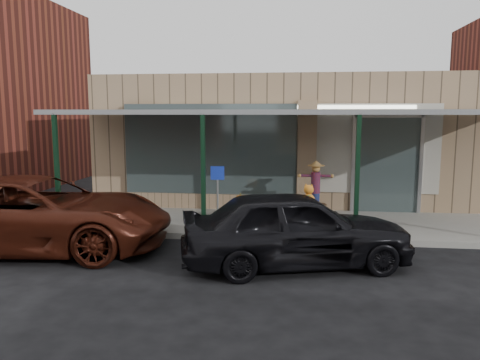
# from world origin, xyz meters

# --- Properties ---
(ground) EXTENTS (120.00, 120.00, 0.00)m
(ground) POSITION_xyz_m (0.00, 0.00, 0.00)
(ground) COLOR black
(ground) RESTS_ON ground
(sidewalk) EXTENTS (40.00, 3.20, 0.15)m
(sidewalk) POSITION_xyz_m (0.00, 3.60, 0.07)
(sidewalk) COLOR gray
(sidewalk) RESTS_ON ground
(storefront) EXTENTS (12.00, 6.25, 4.20)m
(storefront) POSITION_xyz_m (-0.00, 8.16, 2.09)
(storefront) COLOR #907458
(storefront) RESTS_ON ground
(awning) EXTENTS (12.00, 3.00, 3.04)m
(awning) POSITION_xyz_m (0.00, 3.56, 3.01)
(awning) COLOR slate
(awning) RESTS_ON ground
(block_buildings_near) EXTENTS (61.00, 8.00, 8.00)m
(block_buildings_near) POSITION_xyz_m (2.01, 9.20, 3.77)
(block_buildings_near) COLOR maroon
(block_buildings_near) RESTS_ON ground
(barrel_scarecrow) EXTENTS (0.98, 0.71, 1.61)m
(barrel_scarecrow) POSITION_xyz_m (0.93, 3.95, 0.69)
(barrel_scarecrow) COLOR #47351C
(barrel_scarecrow) RESTS_ON sidewalk
(barrel_pumpkin) EXTENTS (0.85, 0.85, 0.77)m
(barrel_pumpkin) POSITION_xyz_m (-1.06, 3.42, 0.42)
(barrel_pumpkin) COLOR #47351C
(barrel_pumpkin) RESTS_ON sidewalk
(handicap_sign) EXTENTS (0.33, 0.04, 1.60)m
(handicap_sign) POSITION_xyz_m (-1.50, 2.40, 1.18)
(handicap_sign) COLOR gray
(handicap_sign) RESTS_ON sidewalk
(parked_sedan) EXTENTS (4.82, 2.91, 1.55)m
(parked_sedan) POSITION_xyz_m (0.41, 0.33, 0.77)
(parked_sedan) COLOR black
(parked_sedan) RESTS_ON ground
(car_maroon) EXTENTS (6.17, 3.35, 1.64)m
(car_maroon) POSITION_xyz_m (-5.30, 0.76, 0.82)
(car_maroon) COLOR #42170D
(car_maroon) RESTS_ON ground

